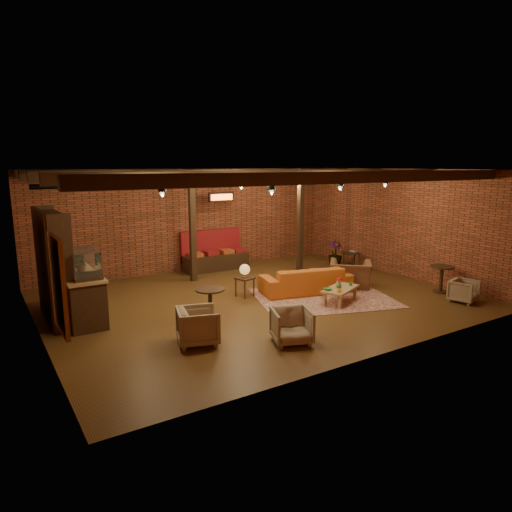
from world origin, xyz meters
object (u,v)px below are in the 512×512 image
sofa (306,280)px  plant_tall (336,229)px  side_table_lamp (245,272)px  armchair_far (464,290)px  side_table_book (351,253)px  armchair_right (350,270)px  round_table_left (210,298)px  coffee_table (340,289)px  round_table_right (441,275)px  armchair_a (198,324)px  armchair_b (292,324)px

sofa → plant_tall: 3.62m
side_table_lamp → armchair_far: size_ratio=1.39×
sofa → side_table_book: bearing=-140.7°
armchair_right → side_table_book: (1.62, 1.66, 0.02)m
round_table_left → coffee_table: bearing=-12.1°
round_table_left → plant_tall: size_ratio=0.26×
sofa → round_table_left: bearing=22.7°
round_table_left → round_table_right: bearing=-12.9°
sofa → round_table_left: 3.09m
armchair_right → armchair_far: (1.36, -2.53, -0.18)m
armchair_a → round_table_right: (6.92, -0.20, 0.10)m
side_table_lamp → plant_tall: bearing=18.9°
armchair_far → sofa: bearing=120.9°
sofa → armchair_b: size_ratio=3.24×
round_table_right → armchair_far: 0.89m
round_table_right → plant_tall: plant_tall is taller
armchair_right → round_table_right: 2.35m
plant_tall → armchair_far: bearing=-90.9°
round_table_left → side_table_book: size_ratio=1.05×
side_table_lamp → round_table_left: (-1.50, -1.04, -0.19)m
sofa → side_table_book: sofa is taller
armchair_b → armchair_far: armchair_b is taller
coffee_table → armchair_right: (1.28, 0.98, 0.14)m
armchair_right → round_table_right: (1.62, -1.70, -0.00)m
sofa → armchair_far: 3.88m
armchair_right → armchair_b: bearing=75.1°
round_table_right → plant_tall: 4.01m
round_table_left → round_table_right: (6.07, -1.39, 0.03)m
side_table_lamp → armchair_far: (4.31, -3.26, -0.34)m
side_table_lamp → round_table_right: size_ratio=1.18×
round_table_right → armchair_a: bearing=178.3°
sofa → armchair_right: (1.40, -0.20, 0.14)m
side_table_book → plant_tall: (-0.18, 0.58, 0.76)m
armchair_far → plant_tall: plant_tall is taller
armchair_b → armchair_a: bearing=169.8°
side_table_lamp → armchair_far: bearing=-37.1°
armchair_a → armchair_far: armchair_a is taller
coffee_table → round_table_left: bearing=167.9°
coffee_table → round_table_right: bearing=-13.8°
round_table_right → armchair_far: (-0.26, -0.83, -0.17)m
armchair_right → sofa: bearing=34.8°
coffee_table → round_table_right: size_ratio=1.74×
armchair_far → side_table_lamp: bearing=128.3°
round_table_left → plant_tall: 6.47m
sofa → armchair_far: bearing=148.9°
side_table_lamp → armchair_a: (-2.35, -2.23, -0.26)m
sofa → armchair_b: 3.52m
armchair_a → sofa: bearing=-49.8°
armchair_far → plant_tall: size_ratio=0.24×
armchair_far → armchair_right: bearing=103.8°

